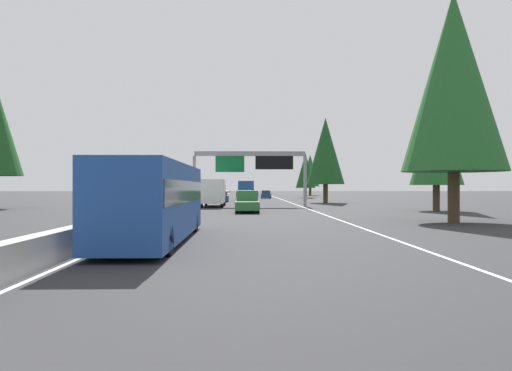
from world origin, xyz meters
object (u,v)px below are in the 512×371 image
conifer_right_foreground (454,82)px  conifer_right_near (436,139)px  sedan_mid_center (222,197)px  sedan_near_center (266,195)px  sign_gantry_overhead (251,163)px  conifer_right_mid (326,151)px  box_truck_far_right (213,192)px  bus_mid_right (156,199)px  conifer_right_far (305,171)px  pickup_near_right (247,201)px  bus_far_left (246,189)px  minivan_mid_left (245,196)px  conifer_right_distant (310,171)px  sedan_distant_a (246,192)px

conifer_right_foreground → conifer_right_near: size_ratio=1.33×
sedan_mid_center → sedan_near_center: bearing=-19.3°
sign_gantry_overhead → conifer_right_mid: 14.93m
box_truck_far_right → conifer_right_near: (-9.50, -20.78, 4.88)m
sedan_mid_center → conifer_right_foreground: 43.23m
bus_mid_right → conifer_right_far: (73.86, -15.47, 3.62)m
pickup_near_right → box_truck_far_right: 11.47m
box_truck_far_right → bus_far_left: (29.02, -3.61, 0.11)m
conifer_right_foreground → sedan_mid_center: bearing=22.3°
sign_gantry_overhead → sedan_mid_center: 16.48m
pickup_near_right → sedan_mid_center: 27.23m
sign_gantry_overhead → sedan_near_center: (36.09, -3.19, -4.18)m
sedan_mid_center → pickup_near_right: bearing=-172.6°
minivan_mid_left → conifer_right_distant: 54.62m
sedan_near_center → conifer_right_mid: size_ratio=0.38×
sign_gantry_overhead → sedan_near_center: size_ratio=2.88×
minivan_mid_left → conifer_right_foreground: bearing=-159.9°
conifer_right_foreground → conifer_right_far: size_ratio=1.62×
pickup_near_right → sedan_mid_center: size_ratio=1.27×
conifer_right_mid → box_truck_far_right: bearing=128.8°
box_truck_far_right → sedan_near_center: 37.57m
conifer_right_mid → minivan_mid_left: bearing=87.8°
conifer_right_near → conifer_right_far: 50.83m
sedan_near_center → minivan_mid_left: 25.21m
sign_gantry_overhead → sedan_distant_a: size_ratio=2.88×
sedan_distant_a → conifer_right_near: 90.49m
sedan_distant_a → conifer_right_distant: (-15.29, -15.67, 5.44)m
minivan_mid_left → conifer_right_mid: (-0.41, -10.85, 6.03)m
sedan_mid_center → conifer_right_near: conifer_right_near is taller
bus_far_left → pickup_near_right: bearing=-179.9°
conifer_right_far → sedan_mid_center: bearing=148.5°
conifer_right_distant → conifer_right_far: bearing=169.9°
conifer_right_foreground → bus_mid_right: bearing=120.6°
minivan_mid_left → bus_far_left: bearing=-0.6°
sedan_distant_a → sedan_near_center: same height
sedan_near_center → conifer_right_near: (-46.33, -13.40, 5.81)m
sedan_near_center → sedan_distant_a: bearing=4.9°
bus_mid_right → conifer_right_distant: 98.78m
minivan_mid_left → bus_far_left: 17.11m
bus_mid_right → pickup_near_right: size_ratio=2.05×
sedan_distant_a → conifer_right_far: (-38.16, -11.59, 4.65)m
box_truck_far_right → minivan_mid_left: 12.43m
sedan_distant_a → sedan_near_center: bearing=-175.1°
pickup_near_right → conifer_right_foreground: conifer_right_foreground is taller
bus_mid_right → box_truck_far_right: (32.83, -0.10, -0.11)m
sedan_mid_center → conifer_right_foreground: size_ratio=0.31×
bus_mid_right → conifer_right_mid: conifer_right_mid is taller
sedan_near_center → sign_gantry_overhead: bearing=174.9°
sedan_mid_center → conifer_right_distant: size_ratio=0.44×
sedan_near_center → conifer_right_far: conifer_right_far is taller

